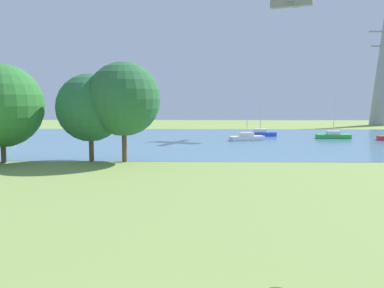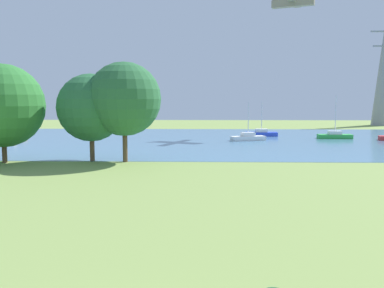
{
  "view_description": "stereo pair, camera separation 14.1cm",
  "coord_description": "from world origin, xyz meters",
  "px_view_note": "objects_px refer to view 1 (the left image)",
  "views": [
    {
      "loc": [
        1.7,
        -7.91,
        5.88
      ],
      "look_at": [
        1.03,
        19.24,
        2.86
      ],
      "focal_mm": 39.04,
      "sensor_mm": 36.0,
      "label": 1
    },
    {
      "loc": [
        1.84,
        -7.9,
        5.88
      ],
      "look_at": [
        1.03,
        19.24,
        2.86
      ],
      "focal_mm": 39.04,
      "sensor_mm": 36.0,
      "label": 2
    }
  ],
  "objects_px": {
    "sailboat_green": "(333,135)",
    "tree_east_far": "(90,108)",
    "sailboat_brown": "(8,136)",
    "sailboat_white": "(247,137)",
    "light_aircraft": "(291,3)",
    "tree_west_near": "(124,99)",
    "electricity_pylon": "(382,67)",
    "sailboat_blue": "(260,133)",
    "tree_east_near": "(1,106)"
  },
  "relations": [
    {
      "from": "tree_west_near",
      "to": "electricity_pylon",
      "type": "bearing_deg",
      "value": 49.24
    },
    {
      "from": "sailboat_blue",
      "to": "sailboat_white",
      "type": "bearing_deg",
      "value": -112.16
    },
    {
      "from": "sailboat_brown",
      "to": "light_aircraft",
      "type": "relative_size",
      "value": 0.63
    },
    {
      "from": "light_aircraft",
      "to": "tree_east_near",
      "type": "bearing_deg",
      "value": -137.14
    },
    {
      "from": "sailboat_white",
      "to": "tree_east_far",
      "type": "bearing_deg",
      "value": -130.67
    },
    {
      "from": "sailboat_green",
      "to": "sailboat_blue",
      "type": "distance_m",
      "value": 10.68
    },
    {
      "from": "sailboat_green",
      "to": "tree_east_near",
      "type": "distance_m",
      "value": 43.98
    },
    {
      "from": "sailboat_blue",
      "to": "tree_west_near",
      "type": "relative_size",
      "value": 0.58
    },
    {
      "from": "sailboat_green",
      "to": "sailboat_blue",
      "type": "relative_size",
      "value": 1.17
    },
    {
      "from": "light_aircraft",
      "to": "electricity_pylon",
      "type": "bearing_deg",
      "value": 44.43
    },
    {
      "from": "sailboat_brown",
      "to": "sailboat_white",
      "type": "distance_m",
      "value": 34.24
    },
    {
      "from": "sailboat_brown",
      "to": "sailboat_blue",
      "type": "distance_m",
      "value": 37.28
    },
    {
      "from": "electricity_pylon",
      "to": "light_aircraft",
      "type": "height_order",
      "value": "electricity_pylon"
    },
    {
      "from": "sailboat_brown",
      "to": "light_aircraft",
      "type": "distance_m",
      "value": 46.67
    },
    {
      "from": "tree_east_far",
      "to": "light_aircraft",
      "type": "distance_m",
      "value": 39.92
    },
    {
      "from": "sailboat_white",
      "to": "electricity_pylon",
      "type": "distance_m",
      "value": 47.34
    },
    {
      "from": "sailboat_blue",
      "to": "electricity_pylon",
      "type": "relative_size",
      "value": 0.22
    },
    {
      "from": "sailboat_blue",
      "to": "tree_east_near",
      "type": "bearing_deg",
      "value": -134.76
    },
    {
      "from": "tree_east_near",
      "to": "electricity_pylon",
      "type": "xyz_separation_m",
      "value": [
        56.01,
        53.26,
        7.13
      ]
    },
    {
      "from": "sailboat_blue",
      "to": "electricity_pylon",
      "type": "bearing_deg",
      "value": 41.92
    },
    {
      "from": "sailboat_green",
      "to": "sailboat_white",
      "type": "relative_size",
      "value": 1.2
    },
    {
      "from": "sailboat_brown",
      "to": "tree_west_near",
      "type": "xyz_separation_m",
      "value": [
        20.91,
        -21.32,
        5.31
      ]
    },
    {
      "from": "sailboat_green",
      "to": "electricity_pylon",
      "type": "xyz_separation_m",
      "value": [
        19.1,
        29.82,
        11.84
      ]
    },
    {
      "from": "sailboat_blue",
      "to": "light_aircraft",
      "type": "xyz_separation_m",
      "value": [
        4.68,
        2.18,
        19.88
      ]
    },
    {
      "from": "tree_east_far",
      "to": "tree_west_near",
      "type": "bearing_deg",
      "value": -6.42
    },
    {
      "from": "sailboat_brown",
      "to": "electricity_pylon",
      "type": "distance_m",
      "value": 73.98
    },
    {
      "from": "sailboat_brown",
      "to": "sailboat_blue",
      "type": "relative_size",
      "value": 0.97
    },
    {
      "from": "tree_west_near",
      "to": "sailboat_brown",
      "type": "bearing_deg",
      "value": 134.44
    },
    {
      "from": "tree_east_near",
      "to": "tree_west_near",
      "type": "distance_m",
      "value": 10.89
    },
    {
      "from": "sailboat_green",
      "to": "electricity_pylon",
      "type": "relative_size",
      "value": 0.25
    },
    {
      "from": "sailboat_green",
      "to": "sailboat_blue",
      "type": "xyz_separation_m",
      "value": [
        -10.03,
        3.66,
        -0.01
      ]
    },
    {
      "from": "electricity_pylon",
      "to": "tree_east_far",
      "type": "bearing_deg",
      "value": -132.87
    },
    {
      "from": "tree_east_far",
      "to": "electricity_pylon",
      "type": "bearing_deg",
      "value": 47.13
    },
    {
      "from": "sailboat_white",
      "to": "light_aircraft",
      "type": "distance_m",
      "value": 23.03
    },
    {
      "from": "sailboat_green",
      "to": "tree_east_far",
      "type": "relative_size",
      "value": 0.77
    },
    {
      "from": "sailboat_blue",
      "to": "tree_west_near",
      "type": "height_order",
      "value": "tree_west_near"
    },
    {
      "from": "tree_east_far",
      "to": "sailboat_blue",
      "type": "bearing_deg",
      "value": 53.46
    },
    {
      "from": "sailboat_brown",
      "to": "tree_east_near",
      "type": "distance_m",
      "value": 24.82
    },
    {
      "from": "sailboat_green",
      "to": "tree_east_far",
      "type": "xyz_separation_m",
      "value": [
        -29.21,
        -22.23,
        4.51
      ]
    },
    {
      "from": "sailboat_brown",
      "to": "light_aircraft",
      "type": "height_order",
      "value": "light_aircraft"
    },
    {
      "from": "tree_east_near",
      "to": "tree_west_near",
      "type": "relative_size",
      "value": 0.98
    },
    {
      "from": "sailboat_blue",
      "to": "sailboat_green",
      "type": "bearing_deg",
      "value": -20.05
    },
    {
      "from": "sailboat_brown",
      "to": "sailboat_white",
      "type": "height_order",
      "value": "sailboat_white"
    },
    {
      "from": "tree_west_near",
      "to": "light_aircraft",
      "type": "xyz_separation_m",
      "value": [
        20.71,
        28.43,
        14.57
      ]
    },
    {
      "from": "sailboat_white",
      "to": "tree_east_far",
      "type": "xyz_separation_m",
      "value": [
        -16.43,
        -19.13,
        4.52
      ]
    },
    {
      "from": "sailboat_brown",
      "to": "tree_east_near",
      "type": "height_order",
      "value": "tree_east_near"
    },
    {
      "from": "tree_east_near",
      "to": "light_aircraft",
      "type": "relative_size",
      "value": 1.09
    },
    {
      "from": "tree_west_near",
      "to": "light_aircraft",
      "type": "bearing_deg",
      "value": 53.92
    },
    {
      "from": "sailboat_brown",
      "to": "light_aircraft",
      "type": "xyz_separation_m",
      "value": [
        41.63,
        7.1,
        19.88
      ]
    },
    {
      "from": "tree_east_far",
      "to": "light_aircraft",
      "type": "bearing_deg",
      "value": 49.63
    }
  ]
}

